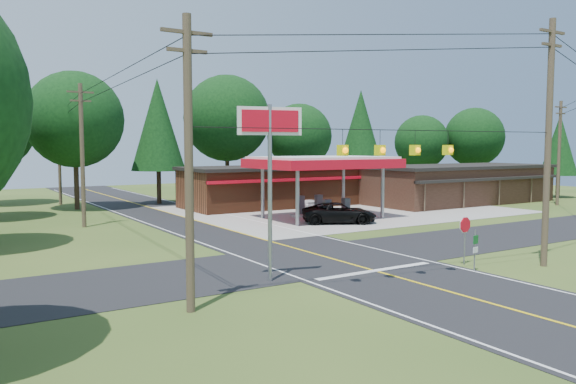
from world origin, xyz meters
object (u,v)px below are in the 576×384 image
octagonal_stop_sign (465,229)px  gas_canopy (323,164)px  sedan_car (302,201)px  big_stop_sign (270,149)px  suv_car (339,213)px

octagonal_stop_sign → gas_canopy: bearing=75.8°
sedan_car → big_stop_sign: 29.18m
sedan_car → octagonal_stop_sign: (-7.50, -25.33, 1.10)m
sedan_car → big_stop_sign: big_stop_sign is taller
sedan_car → octagonal_stop_sign: bearing=-109.7°
gas_canopy → octagonal_stop_sign: (-4.50, -17.83, -2.52)m
sedan_car → gas_canopy: bearing=-115.0°
suv_car → big_stop_sign: big_stop_sign is taller
gas_canopy → suv_car: (-0.65, -3.00, -3.51)m
gas_canopy → sedan_car: (3.00, 7.50, -3.62)m
gas_canopy → sedan_car: bearing=68.2°
gas_canopy → big_stop_sign: big_stop_sign is taller
gas_canopy → big_stop_sign: 21.08m
suv_car → big_stop_sign: (-13.35, -12.71, 4.78)m
suv_car → big_stop_sign: 19.04m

